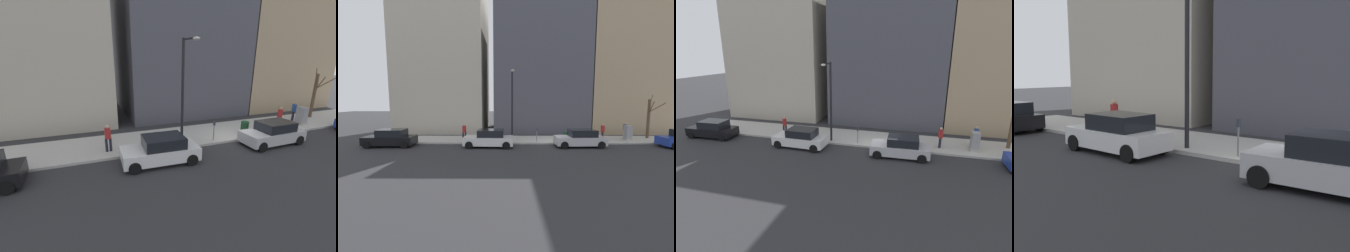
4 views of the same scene
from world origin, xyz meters
TOP-DOWN VIEW (x-y plane):
  - ground_plane at (0.00, 0.00)m, footprint 120.00×120.00m
  - sidewalk at (2.00, 0.00)m, footprint 4.00×36.00m
  - parked_car_silver at (-1.10, -1.62)m, footprint 2.02×4.25m
  - parked_car_white at (-1.21, 6.27)m, footprint 2.05×4.26m
  - parking_meter at (0.45, 1.95)m, footprint 0.14×0.10m
  - streetlamp at (0.28, 4.27)m, footprint 1.97×0.32m
  - trash_bin at (0.90, -0.93)m, footprint 0.56×0.56m
  - pedestrian_far_corner at (0.99, 8.86)m, footprint 0.36×0.40m

SIDE VIEW (x-z plane):
  - ground_plane at x=0.00m, z-range 0.00..0.00m
  - sidewalk at x=2.00m, z-range 0.00..0.15m
  - trash_bin at x=0.90m, z-range 0.15..1.05m
  - parked_car_silver at x=-1.10m, z-range -0.02..1.50m
  - parked_car_white at x=-1.21m, z-range -0.02..1.50m
  - parking_meter at x=0.45m, z-range 0.30..1.65m
  - pedestrian_far_corner at x=0.99m, z-range 0.26..1.92m
  - streetlamp at x=0.28m, z-range 0.77..7.27m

